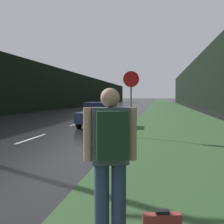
{
  "coord_description": "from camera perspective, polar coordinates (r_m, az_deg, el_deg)",
  "views": [
    {
      "loc": [
        5.0,
        0.41,
        1.69
      ],
      "look_at": [
        2.71,
        15.96,
        0.91
      ],
      "focal_mm": 50.0,
      "sensor_mm": 36.0,
      "label": 1
    }
  ],
  "objects": [
    {
      "name": "grass_verge",
      "position": [
        39.66,
        10.55,
        0.37
      ],
      "size": [
        6.0,
        240.0,
        0.02
      ],
      "primitive_type": "cube",
      "color": "#33562D",
      "rests_on": "ground_plane"
    },
    {
      "name": "lane_stripe_c",
      "position": [
        12.98,
        -14.42,
        -4.71
      ],
      "size": [
        0.12,
        3.0,
        0.01
      ],
      "primitive_type": "cube",
      "color": "silver",
      "rests_on": "ground_plane"
    },
    {
      "name": "lane_stripe_d",
      "position": [
        19.58,
        -6.46,
        -2.11
      ],
      "size": [
        0.12,
        3.0,
        0.01
      ],
      "primitive_type": "cube",
      "color": "silver",
      "rests_on": "ground_plane"
    },
    {
      "name": "lane_stripe_e",
      "position": [
        26.39,
        -2.56,
        -0.82
      ],
      "size": [
        0.12,
        3.0,
        0.01
      ],
      "primitive_type": "cube",
      "color": "silver",
      "rests_on": "ground_plane"
    },
    {
      "name": "lane_stripe_f",
      "position": [
        33.27,
        -0.27,
        -0.06
      ],
      "size": [
        0.12,
        3.0,
        0.01
      ],
      "primitive_type": "cube",
      "color": "silver",
      "rests_on": "ground_plane"
    },
    {
      "name": "treeline_far_side",
      "position": [
        51.68,
        -7.93,
        4.06
      ],
      "size": [
        2.0,
        140.0,
        5.63
      ],
      "primitive_type": "cube",
      "color": "black",
      "rests_on": "ground_plane"
    },
    {
      "name": "treeline_near_side",
      "position": [
        50.22,
        17.05,
        5.58
      ],
      "size": [
        2.0,
        140.0,
        8.4
      ],
      "primitive_type": "cube",
      "color": "black",
      "rests_on": "ground_plane"
    },
    {
      "name": "stop_sign",
      "position": [
        12.87,
        3.51,
        2.76
      ],
      "size": [
        0.66,
        0.07,
        2.74
      ],
      "color": "slate",
      "rests_on": "ground_plane"
    },
    {
      "name": "hitchhiker_with_backpack",
      "position": [
        3.62,
        -0.27,
        -7.71
      ],
      "size": [
        0.61,
        0.49,
        1.79
      ],
      "rotation": [
        0.0,
        0.0,
        0.24
      ],
      "color": "navy",
      "rests_on": "ground_plane"
    },
    {
      "name": "car_passing_near",
      "position": [
        17.75,
        -2.19,
        -0.38
      ],
      "size": [
        1.96,
        4.39,
        1.36
      ],
      "rotation": [
        0.0,
        0.0,
        3.14
      ],
      "color": "#2D3856",
      "rests_on": "ground_plane"
    }
  ]
}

